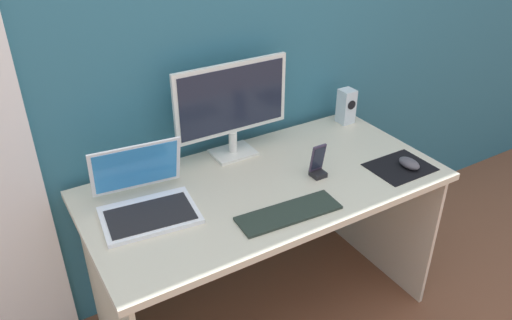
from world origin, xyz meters
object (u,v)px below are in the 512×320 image
object	(u,v)px
monitor	(233,105)
mouse	(409,163)
laptop	(145,199)
keyboard_external	(289,213)
phone_in_dock	(318,165)
speaker_right	(346,106)

from	to	relation	value
monitor	mouse	world-z (taller)	monitor
monitor	laptop	bearing A→B (deg)	-157.36
laptop	keyboard_external	xyz separation A→B (m)	(0.43, -0.29, -0.04)
laptop	keyboard_external	bearing A→B (deg)	-34.13
laptop	mouse	world-z (taller)	laptop
phone_in_dock	mouse	bearing A→B (deg)	-22.04
laptop	monitor	bearing A→B (deg)	22.64
keyboard_external	laptop	bearing A→B (deg)	149.69
speaker_right	mouse	xyz separation A→B (m)	(-0.05, -0.47, -0.06)
laptop	speaker_right	bearing A→B (deg)	10.04
monitor	keyboard_external	size ratio (longest dim) A/B	1.33
speaker_right	mouse	size ratio (longest dim) A/B	1.67
monitor	keyboard_external	world-z (taller)	monitor
monitor	mouse	distance (m)	0.76
monitor	phone_in_dock	distance (m)	0.42
speaker_right	mouse	world-z (taller)	speaker_right
keyboard_external	mouse	xyz separation A→B (m)	(0.60, 0.01, 0.02)
monitor	speaker_right	xyz separation A→B (m)	(0.61, -0.00, -0.15)
mouse	phone_in_dock	distance (m)	0.39
keyboard_external	speaker_right	bearing A→B (deg)	40.01
speaker_right	mouse	bearing A→B (deg)	-96.42
monitor	phone_in_dock	xyz separation A→B (m)	(0.20, -0.33, -0.18)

